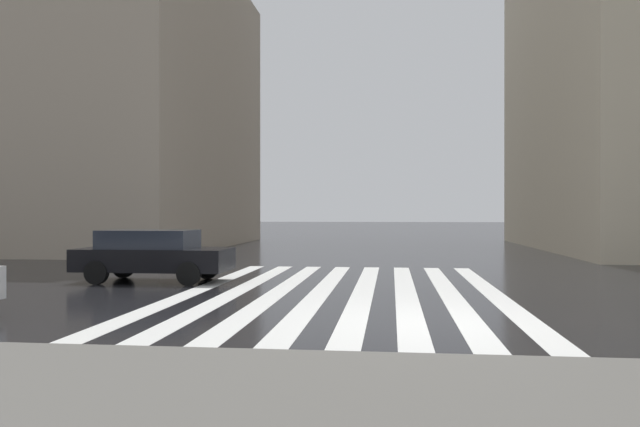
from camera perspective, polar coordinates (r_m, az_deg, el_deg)
name	(u,v)px	position (r m, az deg, el deg)	size (l,w,h in m)	color
ground_plane	(429,323)	(10.95, 10.01, -9.84)	(220.00, 220.00, 0.00)	black
zebra_crossing	(342,291)	(14.93, 2.08, -7.15)	(13.00, 7.50, 0.01)	silver
car_black	(153,254)	(17.54, -15.13, -3.60)	(1.85, 4.10, 1.41)	black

